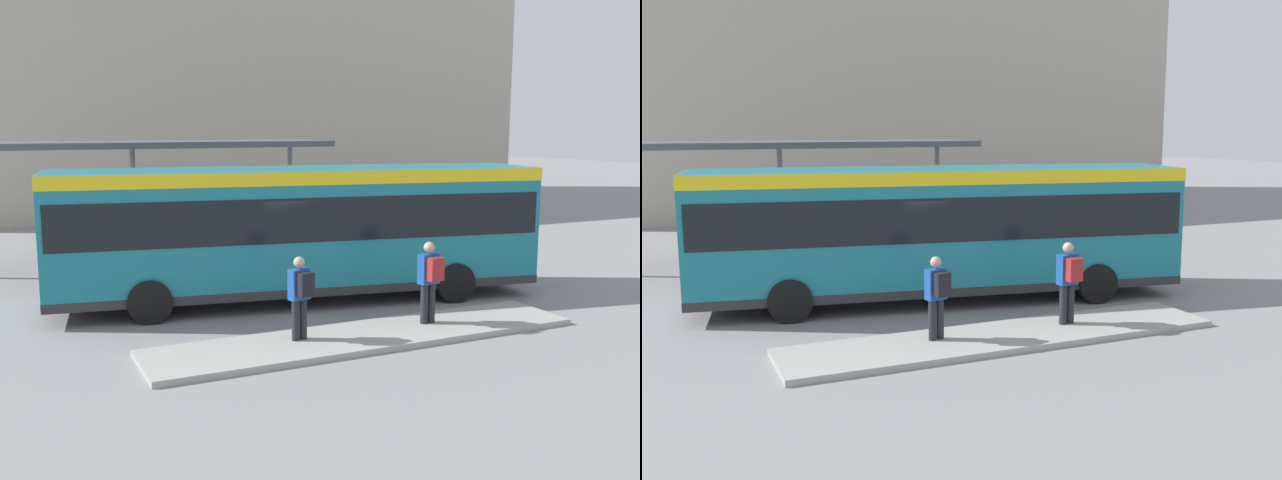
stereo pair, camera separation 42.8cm
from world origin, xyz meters
The scene contains 11 objects.
ground_plane centered at (0.00, 0.00, 0.00)m, with size 120.00×120.00×0.00m, color gray.
curb_island centered at (-0.08, -3.50, 0.06)m, with size 8.70×1.80×0.12m.
city_bus centered at (0.01, 0.00, 1.83)m, with size 11.53×4.35×3.13m.
pedestrian_waiting centered at (1.42, -3.40, 1.08)m, with size 0.43×0.45×1.68m.
pedestrian_companion centered at (-1.41, -3.34, 1.03)m, with size 0.42×0.46×1.59m.
bicycle_blue centered at (7.69, 2.41, 0.36)m, with size 0.48×1.67×0.72m.
bicycle_white centered at (7.63, 3.24, 0.36)m, with size 0.48×1.66×0.72m.
bicycle_green centered at (7.90, 4.08, 0.37)m, with size 0.48×1.73×0.75m.
station_shelter centered at (-2.60, 6.34, 3.49)m, with size 11.90×3.01×3.65m.
potted_planter_near_shelter centered at (-4.86, 3.64, 0.76)m, with size 0.94×0.94×1.46m.
station_building centered at (5.51, 21.62, 6.83)m, with size 28.02×11.21×13.67m.
Camera 1 is at (-6.57, -15.20, 4.10)m, focal length 40.00 mm.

